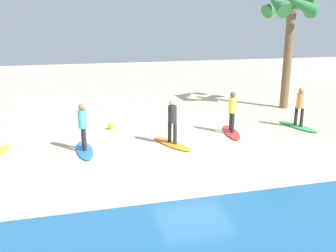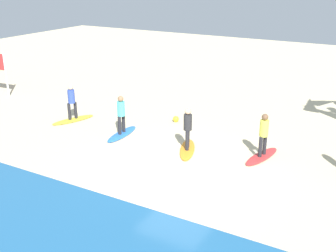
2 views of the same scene
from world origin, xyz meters
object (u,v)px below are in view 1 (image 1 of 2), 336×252
Objects in this scene: beach_ball at (111,126)px; palm_tree at (291,14)px; surfboard_blue at (85,150)px; surfer_blue at (83,123)px; surfboard_red at (231,132)px; surfer_orange at (172,118)px; surfboard_green at (298,126)px; surfer_red at (232,109)px; surfboard_orange at (172,144)px; surfer_green at (300,104)px.

palm_tree is at bearing -169.26° from beach_ball.
surfer_blue reaches higher than surfboard_blue.
surfboard_red is 1.28× the size of surfer_orange.
beach_ball is at bearing 10.74° from palm_tree.
palm_tree is (-4.62, -3.63, 4.72)m from surfboard_red.
surfboard_green is 1.00× the size of surfboard_blue.
palm_tree reaches higher than surfer_blue.
palm_tree is (-10.53, -4.34, 4.72)m from surfboard_blue.
surfboard_red is 5.05m from beach_ball.
palm_tree is (-4.62, -3.63, 3.72)m from surfer_red.
surfer_red is at bearing -163.47° from surfer_orange.
surfer_red is (3.15, 0.07, 0.99)m from surfboard_green.
surfer_orange is at bearing -112.58° from surfboard_orange.
surfer_green reaches higher than surfboard_green.
surfer_orange is 3.18m from surfer_blue.
surfer_green is at bearing 75.97° from surfboard_orange.
beach_ball is at bearing 150.85° from surfboard_blue.
palm_tree is at bearing 98.55° from surfboard_orange.
surfboard_green is 1.00× the size of surfboard_orange.
surfer_blue reaches higher than surfboard_orange.
surfboard_blue is at bearing -71.30° from surfboard_red.
surfer_blue is at bearing 86.26° from surfboard_blue.
surfboard_red is at bearing 158.33° from beach_ball.
surfer_orange is at bearing 178.26° from surfer_blue.
surfer_green is at bearing 167.14° from beach_ball.
surfer_red is 0.78× the size of surfboard_orange.
beach_ball is at bearing -12.86° from surfer_green.
surfer_green is 1.00× the size of surfer_red.
surfer_orange and surfer_blue have the same top height.
surfboard_green is at bearing -175.03° from surfer_blue.
surfer_orange is at bearing 126.25° from beach_ball.
surfer_red is 5.12m from beach_ball.
surfer_orange is at bearing 31.13° from palm_tree.
surfboard_green is at bearing 103.17° from surfboard_red.
palm_tree is 10.54m from beach_ball.
surfboard_blue is (3.18, -0.10, 0.00)m from surfboard_orange.
surfboard_green is at bearing 0.00° from surfer_green.
surfer_green is at bearing -178.65° from surfer_red.
surfer_red reaches higher than surfboard_blue.
surfer_red and surfer_orange have the same top height.
surfer_blue is at bearing 4.97° from surfer_green.
palm_tree reaches higher than surfer_orange.
surfboard_blue is (9.06, 0.79, -0.99)m from surfer_green.
surfer_blue is (3.18, -0.10, 0.00)m from surfer_orange.
palm_tree is (-7.35, -4.44, 4.72)m from surfboard_orange.
surfer_green and surfer_orange have the same top height.
surfboard_green is 9.09m from surfboard_blue.
surfboard_red is 1.00× the size of surfboard_orange.
surfer_red is 1.00× the size of surfer_blue.
surfboard_blue is 0.99m from surfer_blue.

